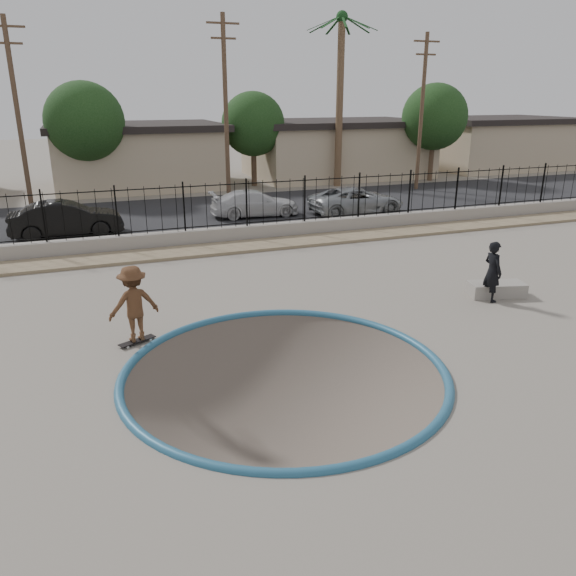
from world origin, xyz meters
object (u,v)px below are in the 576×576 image
Objects in this scene: skateboard at (137,341)px; car_d at (357,201)px; skater at (134,308)px; car_c at (255,203)px; videographer at (493,272)px; car_b at (66,219)px; concrete_ledge at (496,289)px.

car_d is at bearing 20.06° from skateboard.
skateboard is 16.70m from car_d.
skater is 16.69m from car_d.
skater is at bearing 154.74° from car_c.
videographer is 0.39× the size of car_b.
car_c is (-3.35, 13.27, 0.45)m from concrete_ledge.
concrete_ledge is 0.36× the size of car_b.
concrete_ledge is at bearing -136.92° from car_b.
car_c is 5.01m from car_d.
car_b is at bearing 88.19° from car_d.
car_b reaches higher than car_c.
videographer is at bearing -165.13° from car_c.
skateboard is at bearing -37.84° from skater.
car_d is at bearing -10.32° from videographer.
videographer reaches higher than car_b.
skateboard is 9.89m from videographer.
car_b is at bearing 101.06° from car_c.
skater is at bearing -51.49° from skateboard.
skater reaches higher than skateboard.
car_b is 0.94× the size of car_d.
skater reaches higher than concrete_ledge.
skateboard is 14.78m from car_c.
car_c is at bearing -83.21° from car_b.
car_b is at bearing -93.83° from skater.
concrete_ledge is 16.89m from car_b.
videographer reaches higher than skateboard.
skater reaches higher than car_d.
car_d reaches higher than car_c.
car_b is 1.04× the size of car_c.
videographer is 12.46m from car_d.
car_b is 13.35m from car_d.
skateboard is 11.92m from car_b.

